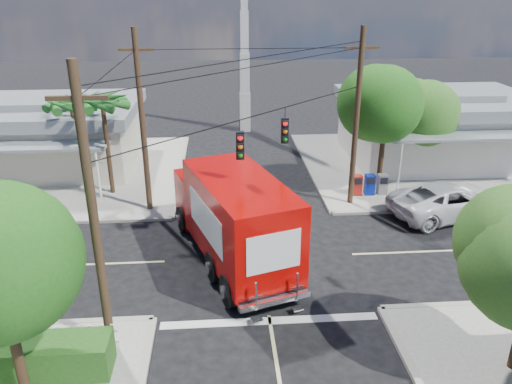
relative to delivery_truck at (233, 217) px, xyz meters
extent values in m
plane|color=black|center=(1.10, 0.00, -1.96)|extent=(120.00, 120.00, 0.00)
cube|color=gray|center=(12.10, 11.00, -1.89)|extent=(14.00, 14.00, 0.14)
cube|color=#A19D8F|center=(5.10, 11.00, -1.89)|extent=(0.25, 14.00, 0.14)
cube|color=#A19D8F|center=(12.10, 4.00, -1.89)|extent=(14.00, 0.25, 0.14)
cube|color=gray|center=(-9.90, 11.00, -1.89)|extent=(14.00, 14.00, 0.14)
cube|color=#A19D8F|center=(-2.90, 11.00, -1.89)|extent=(0.25, 14.00, 0.14)
cube|color=#A19D8F|center=(-9.90, 4.00, -1.89)|extent=(14.00, 0.25, 0.14)
cube|color=beige|center=(1.10, 10.00, -1.96)|extent=(0.12, 12.00, 0.01)
cube|color=beige|center=(11.10, 0.00, -1.96)|extent=(12.00, 0.12, 0.01)
cube|color=beige|center=(-8.90, 0.00, -1.96)|extent=(12.00, 0.12, 0.01)
cube|color=silver|center=(1.10, -4.30, -1.96)|extent=(7.50, 0.40, 0.01)
cube|color=white|center=(13.60, 12.00, -0.12)|extent=(11.00, 8.00, 3.40)
cube|color=gray|center=(13.60, 12.00, 1.93)|extent=(11.80, 8.80, 0.70)
cube|color=gray|center=(13.60, 12.00, 2.43)|extent=(6.05, 4.40, 0.50)
cube|color=gray|center=(13.60, 7.10, 1.08)|extent=(9.90, 1.80, 0.15)
cylinder|color=silver|center=(9.20, 6.30, -0.37)|extent=(0.12, 0.12, 2.90)
cube|color=beige|center=(-10.90, 12.50, -0.22)|extent=(10.00, 8.00, 3.20)
cube|color=gray|center=(-10.90, 12.50, 1.73)|extent=(10.80, 8.80, 0.70)
cube|color=gray|center=(-10.90, 12.50, 2.23)|extent=(5.50, 4.40, 0.50)
cube|color=gray|center=(-10.90, 7.60, 0.88)|extent=(9.00, 1.80, 0.15)
cylinder|color=silver|center=(-6.90, 6.80, -0.47)|extent=(0.12, 0.12, 2.70)
cube|color=silver|center=(1.60, 20.00, -0.46)|extent=(0.80, 0.80, 3.00)
cube|color=silver|center=(1.60, 20.00, 2.54)|extent=(0.70, 0.70, 3.00)
cube|color=silver|center=(1.60, 20.00, 5.54)|extent=(0.60, 0.60, 3.00)
cylinder|color=#422D1C|center=(-5.90, -7.50, 0.03)|extent=(0.28, 0.28, 3.71)
sphere|color=#21531C|center=(-5.55, -7.80, 2.24)|extent=(3.25, 3.25, 3.25)
cylinder|color=#422D1C|center=(8.30, 6.80, 0.23)|extent=(0.28, 0.28, 4.10)
sphere|color=#21531C|center=(8.30, 6.80, 2.79)|extent=(4.10, 4.10, 4.10)
sphere|color=#21531C|center=(7.90, 7.00, 3.04)|extent=(3.33, 3.33, 3.33)
sphere|color=#21531C|center=(8.65, 6.50, 2.66)|extent=(3.58, 3.58, 3.58)
cylinder|color=#422D1C|center=(10.90, 9.00, -0.03)|extent=(0.28, 0.28, 3.58)
sphere|color=#316923|center=(10.90, 9.00, 2.21)|extent=(3.58, 3.58, 3.58)
sphere|color=#316923|center=(10.50, 9.20, 2.43)|extent=(2.91, 2.91, 2.91)
sphere|color=#316923|center=(11.25, 8.70, 2.10)|extent=(3.14, 3.14, 3.14)
cylinder|color=#422D1C|center=(-6.40, 7.50, 0.68)|extent=(0.24, 0.24, 5.00)
cone|color=#216420|center=(-5.50, 7.50, 3.28)|extent=(0.50, 2.06, 0.98)
cone|color=#216420|center=(-5.84, 8.20, 3.28)|extent=(1.92, 1.68, 0.98)
cone|color=#216420|center=(-6.60, 8.38, 3.28)|extent=(2.12, 0.95, 0.98)
cone|color=#216420|center=(-7.21, 7.89, 3.28)|extent=(1.34, 2.07, 0.98)
cone|color=#216420|center=(-7.21, 7.11, 3.28)|extent=(1.34, 2.07, 0.98)
cone|color=#216420|center=(-6.60, 6.62, 3.28)|extent=(2.12, 0.95, 0.98)
cone|color=#216420|center=(-5.84, 6.79, 3.28)|extent=(1.92, 1.68, 0.98)
cylinder|color=#422D1C|center=(-8.40, 9.00, 0.48)|extent=(0.24, 0.24, 4.60)
cone|color=#216420|center=(-7.50, 9.00, 2.88)|extent=(0.50, 2.06, 0.98)
cone|color=#216420|center=(-7.84, 9.70, 2.88)|extent=(1.92, 1.68, 0.98)
cone|color=#216420|center=(-8.60, 9.88, 2.88)|extent=(2.12, 0.95, 0.98)
cone|color=#216420|center=(-9.21, 9.39, 2.88)|extent=(1.34, 2.07, 0.98)
cone|color=#216420|center=(-9.21, 8.61, 2.88)|extent=(1.34, 2.07, 0.98)
cone|color=#216420|center=(-8.60, 8.12, 2.88)|extent=(2.12, 0.95, 0.98)
cone|color=#216420|center=(-7.84, 8.29, 2.88)|extent=(1.92, 1.68, 0.98)
cylinder|color=#473321|center=(-4.10, -5.20, 2.54)|extent=(0.28, 0.28, 9.00)
cube|color=#473321|center=(-4.10, -5.20, 6.04)|extent=(1.60, 0.12, 0.12)
cylinder|color=#473321|center=(6.30, 5.20, 2.54)|extent=(0.28, 0.28, 9.00)
cube|color=#473321|center=(6.30, 5.20, 6.04)|extent=(1.60, 0.12, 0.12)
cylinder|color=#473321|center=(-4.10, 5.20, 2.54)|extent=(0.28, 0.28, 9.00)
cube|color=#473321|center=(-4.10, 5.20, 6.04)|extent=(1.60, 0.12, 0.12)
cylinder|color=black|center=(1.10, 0.00, 4.24)|extent=(10.43, 10.43, 0.04)
cube|color=black|center=(0.30, -0.80, 3.29)|extent=(0.30, 0.24, 1.05)
sphere|color=red|center=(0.30, -0.94, 3.62)|extent=(0.20, 0.20, 0.20)
cube|color=black|center=(2.20, 1.10, 3.29)|extent=(0.30, 0.24, 1.05)
sphere|color=red|center=(2.20, 0.96, 3.62)|extent=(0.20, 0.20, 0.20)
cube|color=silver|center=(-6.70, -5.60, -1.47)|extent=(5.94, 0.05, 0.08)
cube|color=silver|center=(-6.70, -5.60, -1.07)|extent=(5.94, 0.05, 0.08)
cube|color=silver|center=(-3.90, -5.60, -1.32)|extent=(0.09, 0.06, 1.00)
cube|color=#1A4B13|center=(-6.90, -6.40, -1.27)|extent=(6.20, 1.20, 1.10)
cube|color=#9E1D14|center=(6.90, 6.20, -1.27)|extent=(0.50, 0.50, 1.10)
cube|color=#081C97|center=(7.60, 6.20, -1.27)|extent=(0.50, 0.50, 1.10)
cube|color=slate|center=(8.30, 6.20, -1.27)|extent=(0.50, 0.50, 1.10)
cube|color=black|center=(-0.05, 0.17, -1.36)|extent=(5.10, 8.97, 0.28)
cube|color=#BF0805|center=(-1.10, 3.37, -0.47)|extent=(3.10, 2.61, 2.43)
cube|color=black|center=(-1.35, 4.10, -0.03)|extent=(2.29, 0.98, 1.05)
cube|color=silver|center=(-1.41, 4.31, -1.25)|extent=(2.45, 0.92, 0.39)
cube|color=#BF0805|center=(0.26, -0.78, 0.30)|extent=(4.62, 6.94, 3.20)
cube|color=white|center=(1.59, -0.34, 0.47)|extent=(1.26, 3.78, 1.44)
cube|color=white|center=(-1.08, -1.21, 0.47)|extent=(1.26, 3.78, 1.44)
cube|color=white|center=(1.26, -3.84, 0.47)|extent=(1.90, 0.64, 1.44)
cube|color=silver|center=(1.30, -3.98, -1.36)|extent=(2.60, 1.09, 0.20)
cube|color=silver|center=(0.62, -4.35, -0.91)|extent=(0.49, 0.22, 1.10)
cube|color=silver|center=(2.08, -3.87, -0.91)|extent=(0.49, 0.22, 1.10)
cylinder|color=black|center=(-2.26, 2.81, -1.36)|extent=(0.71, 1.26, 1.21)
cylinder|color=black|center=(0.15, 3.60, -1.36)|extent=(0.71, 1.26, 1.21)
cylinder|color=black|center=(-0.26, -3.27, -1.36)|extent=(0.71, 1.26, 1.21)
cylinder|color=black|center=(2.15, -2.48, -1.36)|extent=(0.71, 1.26, 1.21)
imported|color=silver|center=(10.84, 3.46, -1.12)|extent=(6.60, 4.26, 1.69)
camera|label=1|loc=(-0.44, -18.37, 8.75)|focal=35.00mm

